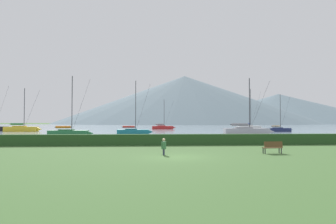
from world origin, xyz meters
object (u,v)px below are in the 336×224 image
sailboat_slip_5 (249,127)px  person_seated_viewer (164,146)px  sailboat_slip_4 (133,131)px  sailboat_slip_0 (163,127)px  sailboat_slip_2 (279,129)px  park_bench_near_path (273,147)px  sailboat_slip_3 (69,133)px  sailboat_slip_7 (22,129)px  sailboat_slip_6 (247,131)px

sailboat_slip_5 → person_seated_viewer: size_ratio=10.32×
sailboat_slip_5 → sailboat_slip_4: bearing=-136.3°
sailboat_slip_0 → person_seated_viewer: (-3.81, -76.79, 0.04)m
sailboat_slip_2 → park_bench_near_path: 54.82m
sailboat_slip_3 → sailboat_slip_7: bearing=126.9°
sailboat_slip_4 → sailboat_slip_0: bearing=76.4°
sailboat_slip_0 → sailboat_slip_5: size_ratio=0.75×
sailboat_slip_6 → park_bench_near_path: bearing=-101.0°
sailboat_slip_3 → park_bench_near_path: sailboat_slip_3 is taller
sailboat_slip_4 → sailboat_slip_6: size_ratio=0.99×
sailboat_slip_2 → sailboat_slip_3: size_ratio=0.90×
sailboat_slip_4 → sailboat_slip_3: bearing=-149.6°
sailboat_slip_0 → park_bench_near_path: sailboat_slip_0 is taller
sailboat_slip_3 → sailboat_slip_7: size_ratio=0.95×
sailboat_slip_6 → sailboat_slip_7: (-49.38, 23.25, -0.02)m
park_bench_near_path → sailboat_slip_3: bearing=122.1°
sailboat_slip_4 → person_seated_viewer: size_ratio=8.35×
park_bench_near_path → sailboat_slip_2: bearing=59.7°
sailboat_slip_3 → sailboat_slip_5: 62.74m
sailboat_slip_2 → sailboat_slip_4: (-35.04, -13.72, 0.05)m
sailboat_slip_6 → park_bench_near_path: sailboat_slip_6 is taller
sailboat_slip_2 → sailboat_slip_6: (-14.12, -18.10, 0.21)m
sailboat_slip_5 → park_bench_near_path: 75.89m
sailboat_slip_7 → park_bench_near_path: sailboat_slip_7 is taller
sailboat_slip_0 → sailboat_slip_3: 50.34m
sailboat_slip_2 → sailboat_slip_6: size_ratio=0.87×
sailboat_slip_4 → sailboat_slip_5: bearing=43.1°
sailboat_slip_0 → park_bench_near_path: (4.74, -76.31, -0.11)m
sailboat_slip_6 → person_seated_viewer: sailboat_slip_6 is taller
sailboat_slip_3 → person_seated_viewer: sailboat_slip_3 is taller
sailboat_slip_7 → park_bench_near_path: size_ratio=6.91×
sailboat_slip_3 → sailboat_slip_6: (31.42, 2.47, 0.13)m
sailboat_slip_0 → sailboat_slip_2: sailboat_slip_0 is taller
sailboat_slip_7 → sailboat_slip_0: bearing=29.2°
sailboat_slip_5 → sailboat_slip_7: 65.94m
sailboat_slip_5 → sailboat_slip_6: sailboat_slip_5 is taller
sailboat_slip_2 → person_seated_viewer: sailboat_slip_2 is taller
sailboat_slip_5 → person_seated_viewer: sailboat_slip_5 is taller
sailboat_slip_5 → sailboat_slip_7: size_ratio=1.19×
sailboat_slip_6 → person_seated_viewer: 36.54m
sailboat_slip_0 → sailboat_slip_3: size_ratio=0.94×
sailboat_slip_2 → sailboat_slip_5: sailboat_slip_5 is taller
sailboat_slip_2 → person_seated_viewer: size_ratio=7.34×
sailboat_slip_5 → sailboat_slip_6: (-14.25, -40.56, 0.04)m
sailboat_slip_4 → sailboat_slip_7: (-28.46, 18.87, 0.14)m
sailboat_slip_0 → sailboat_slip_3: sailboat_slip_3 is taller
sailboat_slip_0 → sailboat_slip_2: (27.33, -26.36, -0.09)m
sailboat_slip_6 → sailboat_slip_7: size_ratio=0.97×
sailboat_slip_3 → sailboat_slip_5: (45.66, 43.03, 0.09)m
sailboat_slip_0 → sailboat_slip_4: (-7.71, -40.08, -0.04)m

